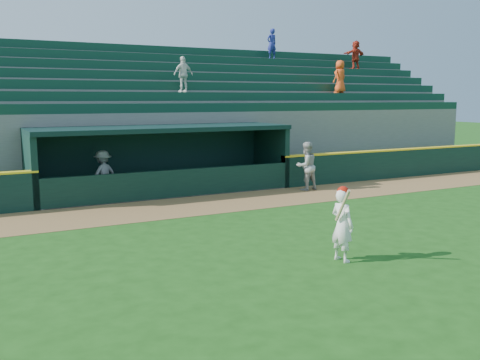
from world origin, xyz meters
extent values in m
plane|color=#194A12|center=(0.00, 0.00, 0.00)|extent=(120.00, 120.00, 0.00)
cube|color=brown|center=(0.00, 4.90, 0.01)|extent=(40.00, 3.00, 0.01)
cube|color=black|center=(12.25, 6.55, 0.60)|extent=(15.50, 0.30, 1.20)
cube|color=yellow|center=(12.25, 6.55, 1.23)|extent=(15.50, 0.32, 0.06)
imported|color=#A9AAA4|center=(5.00, 5.70, 0.92)|extent=(0.94, 0.76, 1.85)
imported|color=#ABABA5|center=(-2.19, 7.81, 0.83)|extent=(1.23, 1.01, 1.66)
cube|color=slate|center=(0.00, 7.70, 0.02)|extent=(9.00, 2.60, 0.04)
cube|color=black|center=(-4.60, 7.70, 1.15)|extent=(0.20, 2.60, 2.30)
cube|color=black|center=(4.60, 7.70, 1.15)|extent=(0.20, 2.60, 2.30)
cube|color=black|center=(0.00, 9.00, 1.15)|extent=(9.40, 0.20, 2.30)
cube|color=black|center=(0.00, 7.70, 2.38)|extent=(9.40, 2.80, 0.16)
cube|color=black|center=(0.00, 6.48, 0.50)|extent=(9.00, 0.16, 1.00)
cube|color=brown|center=(0.00, 8.50, 0.25)|extent=(8.40, 0.45, 0.10)
cube|color=slate|center=(0.00, 9.53, 1.46)|extent=(34.00, 0.85, 2.91)
cube|color=#0F3828|center=(0.00, 9.41, 3.09)|extent=(34.00, 0.60, 0.36)
cube|color=slate|center=(0.00, 10.38, 1.68)|extent=(34.00, 0.85, 3.36)
cube|color=#0F3828|center=(0.00, 10.26, 3.54)|extent=(34.00, 0.60, 0.36)
cube|color=slate|center=(0.00, 11.22, 1.91)|extent=(34.00, 0.85, 3.81)
cube|color=#0F3828|center=(0.00, 11.11, 3.99)|extent=(34.00, 0.60, 0.36)
cube|color=slate|center=(0.00, 12.07, 2.13)|extent=(34.00, 0.85, 4.26)
cube|color=#0F3828|center=(0.00, 11.96, 4.44)|extent=(34.00, 0.60, 0.36)
cube|color=slate|center=(0.00, 12.93, 2.35)|extent=(34.00, 0.85, 4.71)
cube|color=#0F3828|center=(0.00, 12.81, 4.89)|extent=(34.00, 0.60, 0.36)
cube|color=slate|center=(0.00, 13.78, 2.58)|extent=(34.00, 0.85, 5.16)
cube|color=#0F3828|center=(0.00, 13.66, 5.34)|extent=(34.00, 0.60, 0.36)
cube|color=slate|center=(0.00, 14.62, 2.80)|extent=(34.00, 0.85, 5.61)
cube|color=#0F3828|center=(0.00, 14.51, 5.79)|extent=(34.00, 0.60, 0.36)
cube|color=slate|center=(0.00, 15.20, 2.80)|extent=(34.50, 0.30, 5.61)
imported|color=#E24919|center=(10.08, 10.28, 4.51)|extent=(0.87, 0.68, 1.58)
imported|color=silver|center=(1.89, 10.28, 4.46)|extent=(0.90, 0.45, 1.48)
imported|color=#B22C1B|center=(13.11, 12.83, 5.84)|extent=(1.46, 0.53, 1.55)
imported|color=navy|center=(8.23, 13.68, 6.29)|extent=(0.59, 0.41, 1.54)
imported|color=white|center=(0.52, -2.10, 0.79)|extent=(0.46, 0.62, 1.57)
sphere|color=#A51809|center=(0.52, -2.10, 1.50)|extent=(0.27, 0.27, 0.27)
cylinder|color=tan|center=(0.34, -2.32, 1.27)|extent=(0.15, 0.53, 0.76)
camera|label=1|loc=(-6.59, -10.93, 3.47)|focal=40.00mm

